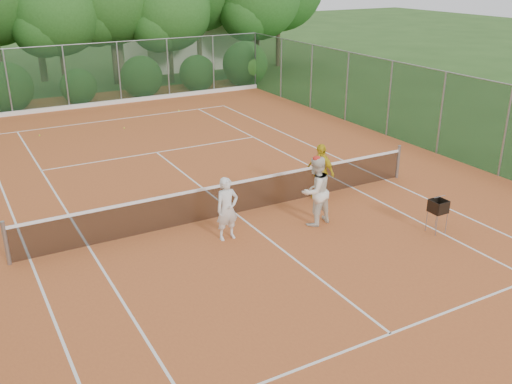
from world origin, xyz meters
TOP-DOWN VIEW (x-y plane):
  - ground at (0.00, 0.00)m, footprint 120.00×120.00m
  - clay_court at (0.00, 0.00)m, footprint 18.00×36.00m
  - club_building at (9.00, 24.00)m, footprint 8.00×5.00m
  - tennis_net at (0.00, 0.00)m, footprint 11.97×0.10m
  - player_white at (-0.88, -1.27)m, footprint 0.61×0.41m
  - player_center_grp at (1.55, -1.62)m, footprint 1.04×0.88m
  - player_yellow at (2.70, -0.20)m, footprint 0.65×1.06m
  - ball_hopper at (4.02, -3.58)m, footprint 0.39×0.39m
  - stray_ball_a at (-3.41, 10.76)m, footprint 0.07×0.07m
  - stray_ball_b at (3.12, 11.92)m, footprint 0.07×0.07m
  - stray_ball_c at (-0.06, 10.19)m, footprint 0.07×0.07m
  - court_markings at (0.00, 0.00)m, footprint 11.03×23.83m
  - fence_back at (0.00, 15.00)m, footprint 18.07×0.07m
  - fence_right at (9.00, -1.50)m, footprint 0.07×33.07m

SIDE VIEW (x-z plane):
  - ground at x=0.00m, z-range 0.00..0.00m
  - clay_court at x=0.00m, z-range 0.00..0.02m
  - court_markings at x=0.00m, z-range 0.02..0.03m
  - stray_ball_a at x=-3.41m, z-range 0.02..0.09m
  - stray_ball_b at x=3.12m, z-range 0.02..0.09m
  - stray_ball_c at x=-0.06m, z-range 0.02..0.09m
  - tennis_net at x=0.00m, z-range -0.02..1.08m
  - ball_hopper at x=4.02m, z-range 0.28..1.18m
  - player_white at x=-0.88m, z-range 0.02..1.66m
  - player_yellow at x=2.70m, z-range 0.02..1.71m
  - player_center_grp at x=1.55m, z-range 0.01..1.93m
  - club_building at x=9.00m, z-range 0.00..3.00m
  - fence_back at x=0.00m, z-range 0.02..3.02m
  - fence_right at x=9.00m, z-range 0.02..3.02m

